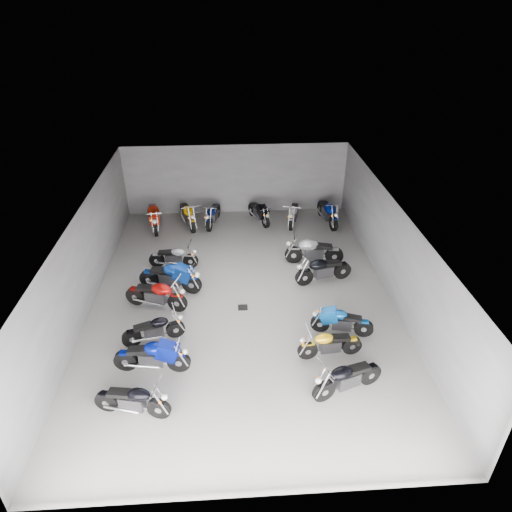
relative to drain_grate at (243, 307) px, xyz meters
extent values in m
plane|color=#999691|center=(0.00, 0.50, -0.01)|extent=(14.00, 14.00, 0.00)
cube|color=gray|center=(0.00, 7.50, 1.59)|extent=(10.00, 0.10, 3.20)
cube|color=gray|center=(-5.00, 0.50, 1.59)|extent=(0.10, 14.00, 3.20)
cube|color=gray|center=(5.00, 0.50, 1.59)|extent=(0.10, 14.00, 3.20)
cube|color=black|center=(0.00, 0.50, 3.21)|extent=(10.00, 14.00, 0.04)
cube|color=black|center=(0.00, 0.00, 0.00)|extent=(0.32, 0.32, 0.01)
cylinder|color=black|center=(-2.20, -4.31, 0.29)|extent=(0.61, 0.26, 0.60)
cylinder|color=black|center=(-3.52, -4.00, 0.29)|extent=(0.61, 0.27, 0.60)
cube|color=#2D2D30|center=(-2.86, -4.16, 0.39)|extent=(0.66, 0.41, 0.37)
ellipsoid|color=black|center=(-2.66, -4.20, 0.69)|extent=(0.70, 0.51, 0.34)
cube|color=black|center=(-3.15, -4.09, 0.65)|extent=(0.61, 0.39, 0.17)
cylinder|color=black|center=(-1.85, -2.75, 0.32)|extent=(0.66, 0.19, 0.65)
cylinder|color=black|center=(-3.30, -2.61, 0.32)|extent=(0.66, 0.21, 0.65)
cube|color=#2D2D30|center=(-2.57, -2.68, 0.42)|extent=(0.68, 0.37, 0.40)
ellipsoid|color=#061382|center=(-2.35, -2.71, 0.74)|extent=(0.72, 0.47, 0.36)
cube|color=black|center=(-2.90, -2.65, 0.70)|extent=(0.64, 0.34, 0.18)
cylinder|color=black|center=(-2.06, -1.32, 0.28)|extent=(0.58, 0.26, 0.57)
cylinder|color=black|center=(-3.31, -1.65, 0.28)|extent=(0.58, 0.28, 0.57)
cube|color=#2D2D30|center=(-2.69, -1.48, 0.37)|extent=(0.63, 0.41, 0.36)
ellipsoid|color=black|center=(-2.50, -1.43, 0.65)|extent=(0.68, 0.50, 0.32)
cube|color=black|center=(-2.96, -1.56, 0.62)|extent=(0.59, 0.38, 0.16)
cylinder|color=black|center=(-2.11, -0.04, 0.32)|extent=(0.67, 0.33, 0.66)
cylinder|color=black|center=(-3.53, 0.43, 0.32)|extent=(0.67, 0.35, 0.66)
cube|color=#2D2D30|center=(-2.82, 0.20, 0.43)|extent=(0.73, 0.50, 0.41)
ellipsoid|color=maroon|center=(-2.60, 0.12, 0.75)|extent=(0.79, 0.61, 0.37)
cube|color=black|center=(-3.13, 0.30, 0.71)|extent=(0.68, 0.47, 0.19)
cylinder|color=black|center=(-1.70, 0.96, 0.34)|extent=(0.70, 0.33, 0.69)
cylinder|color=black|center=(-3.21, 1.40, 0.34)|extent=(0.71, 0.35, 0.69)
cube|color=#2D2D30|center=(-2.46, 1.18, 0.45)|extent=(0.77, 0.51, 0.43)
ellipsoid|color=#0E3695|center=(-2.23, 1.12, 0.79)|extent=(0.83, 0.62, 0.39)
cube|color=black|center=(-2.79, 1.28, 0.75)|extent=(0.72, 0.47, 0.20)
cylinder|color=black|center=(-1.85, 2.64, 0.28)|extent=(0.58, 0.18, 0.57)
cylinder|color=black|center=(-3.13, 2.78, 0.28)|extent=(0.58, 0.20, 0.57)
cube|color=#2D2D30|center=(-2.49, 2.71, 0.37)|extent=(0.60, 0.33, 0.35)
ellipsoid|color=#ABACB2|center=(-2.30, 2.69, 0.65)|extent=(0.64, 0.42, 0.32)
cube|color=black|center=(-2.77, 2.74, 0.62)|extent=(0.57, 0.31, 0.16)
cylinder|color=black|center=(1.90, -4.03, 0.31)|extent=(0.63, 0.34, 0.63)
cylinder|color=black|center=(3.23, -3.53, 0.31)|extent=(0.64, 0.36, 0.63)
cube|color=#2D2D30|center=(2.57, -3.78, 0.41)|extent=(0.70, 0.50, 0.39)
ellipsoid|color=black|center=(2.36, -3.86, 0.72)|extent=(0.76, 0.60, 0.35)
cube|color=black|center=(2.86, -3.67, 0.68)|extent=(0.66, 0.47, 0.18)
cylinder|color=black|center=(1.74, -2.50, 0.28)|extent=(0.58, 0.17, 0.57)
cylinder|color=black|center=(3.03, -2.36, 0.28)|extent=(0.58, 0.19, 0.57)
cube|color=#2D2D30|center=(2.39, -2.43, 0.37)|extent=(0.61, 0.33, 0.36)
ellipsoid|color=#EDB113|center=(2.19, -2.45, 0.66)|extent=(0.64, 0.42, 0.32)
cube|color=black|center=(2.67, -2.40, 0.62)|extent=(0.57, 0.31, 0.16)
cylinder|color=black|center=(2.31, -1.33, 0.28)|extent=(0.59, 0.25, 0.58)
cylinder|color=black|center=(3.58, -1.64, 0.28)|extent=(0.59, 0.27, 0.58)
cube|color=#2D2D30|center=(2.94, -1.48, 0.37)|extent=(0.63, 0.40, 0.36)
ellipsoid|color=#0B51A5|center=(2.75, -1.43, 0.66)|extent=(0.68, 0.50, 0.32)
cube|color=black|center=(3.22, -1.55, 0.63)|extent=(0.59, 0.38, 0.16)
cylinder|color=black|center=(2.21, 1.20, 0.32)|extent=(0.66, 0.28, 0.65)
cylinder|color=black|center=(3.65, 1.55, 0.32)|extent=(0.67, 0.30, 0.65)
cube|color=#2D2D30|center=(2.93, 1.37, 0.42)|extent=(0.71, 0.45, 0.41)
ellipsoid|color=black|center=(2.71, 1.32, 0.75)|extent=(0.77, 0.56, 0.37)
cube|color=black|center=(3.25, 1.45, 0.70)|extent=(0.67, 0.42, 0.18)
cylinder|color=black|center=(2.05, 2.74, 0.33)|extent=(0.69, 0.21, 0.68)
cylinder|color=black|center=(3.58, 2.58, 0.33)|extent=(0.69, 0.23, 0.68)
cube|color=#2D2D30|center=(2.81, 2.66, 0.44)|extent=(0.72, 0.39, 0.42)
ellipsoid|color=#97989C|center=(2.58, 2.69, 0.78)|extent=(0.76, 0.50, 0.38)
cube|color=black|center=(3.15, 2.63, 0.74)|extent=(0.67, 0.36, 0.19)
cylinder|color=black|center=(-3.48, 5.27, 0.35)|extent=(0.28, 0.73, 0.72)
cylinder|color=black|center=(-3.78, 6.86, 0.35)|extent=(0.30, 0.73, 0.72)
cube|color=#2D2D30|center=(-3.63, 6.07, 0.46)|extent=(0.46, 0.78, 0.45)
ellipsoid|color=#AE210D|center=(-3.58, 5.82, 0.82)|extent=(0.58, 0.83, 0.40)
cube|color=black|center=(-3.69, 6.42, 0.78)|extent=(0.43, 0.73, 0.20)
cylinder|color=black|center=(-1.95, 5.48, 0.33)|extent=(0.34, 0.69, 0.68)
cylinder|color=black|center=(-2.43, 6.94, 0.33)|extent=(0.37, 0.70, 0.68)
cube|color=#2D2D30|center=(-2.19, 6.21, 0.44)|extent=(0.52, 0.76, 0.43)
ellipsoid|color=#E6A503|center=(-2.11, 5.99, 0.78)|extent=(0.63, 0.82, 0.38)
cube|color=black|center=(-2.29, 6.53, 0.74)|extent=(0.49, 0.71, 0.19)
cylinder|color=black|center=(-1.23, 5.56, 0.30)|extent=(0.27, 0.63, 0.62)
cylinder|color=black|center=(-0.90, 6.93, 0.30)|extent=(0.29, 0.64, 0.62)
cube|color=#2D2D30|center=(-1.06, 6.25, 0.40)|extent=(0.43, 0.68, 0.39)
ellipsoid|color=navy|center=(-1.11, 6.04, 0.71)|extent=(0.53, 0.73, 0.35)
cube|color=black|center=(-0.99, 6.55, 0.67)|extent=(0.40, 0.64, 0.18)
cylinder|color=black|center=(1.22, 5.75, 0.29)|extent=(0.34, 0.60, 0.60)
cylinder|color=black|center=(0.71, 7.01, 0.29)|extent=(0.35, 0.61, 0.60)
cube|color=#2D2D30|center=(0.97, 6.38, 0.39)|extent=(0.49, 0.67, 0.37)
ellipsoid|color=black|center=(1.04, 6.19, 0.69)|extent=(0.58, 0.73, 0.34)
cube|color=black|center=(0.85, 6.66, 0.65)|extent=(0.46, 0.63, 0.17)
cylinder|color=black|center=(2.32, 5.44, 0.30)|extent=(0.28, 0.63, 0.62)
cylinder|color=black|center=(2.67, 6.79, 0.30)|extent=(0.30, 0.63, 0.62)
cube|color=#2D2D30|center=(2.50, 6.12, 0.40)|extent=(0.44, 0.68, 0.38)
ellipsoid|color=#B0AFB6|center=(2.44, 5.91, 0.71)|extent=(0.54, 0.73, 0.35)
cube|color=black|center=(2.57, 6.41, 0.67)|extent=(0.41, 0.64, 0.18)
cylinder|color=black|center=(4.12, 5.28, 0.34)|extent=(0.24, 0.70, 0.69)
cylinder|color=black|center=(3.88, 6.82, 0.34)|extent=(0.26, 0.71, 0.69)
cube|color=#2D2D30|center=(4.00, 6.05, 0.45)|extent=(0.43, 0.74, 0.43)
ellipsoid|color=navy|center=(4.04, 5.81, 0.79)|extent=(0.54, 0.79, 0.39)
cube|color=black|center=(3.95, 6.39, 0.75)|extent=(0.40, 0.70, 0.20)
camera|label=1|loc=(-0.33, -12.09, 9.12)|focal=32.00mm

